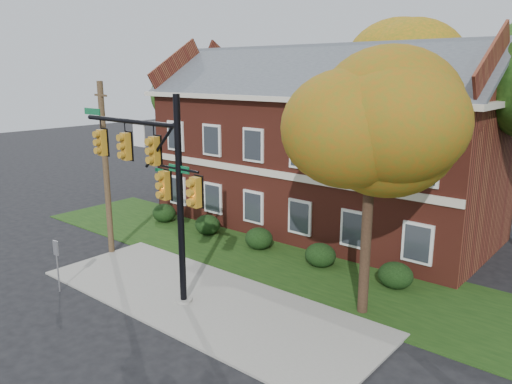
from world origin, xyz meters
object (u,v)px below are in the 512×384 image
Objects in this scene: hedge_far_left at (164,213)px; hedge_center at (259,239)px; tree_left_rear at (182,99)px; sign_post at (57,257)px; utility_pole at (106,169)px; apartment_building at (321,136)px; hedge_far_right at (395,275)px; hedge_left at (208,225)px; hedge_right at (320,255)px; traffic_signal at (155,173)px; tree_far_rear at (409,64)px; tree_near_right at (377,126)px.

hedge_far_left is 7.00m from hedge_center.
sign_post is (6.81, -12.84, -5.26)m from tree_left_rear.
utility_pole is at bearing -135.60° from hedge_center.
hedge_far_right is at bearing -36.89° from apartment_building.
sign_post reaches higher than hedge_far_left.
tree_left_rear is 10.53m from utility_pole.
hedge_left is at bearing 0.00° from hedge_far_left.
hedge_right is at bearing 0.00° from hedge_far_left.
hedge_center is at bearing 0.00° from hedge_far_left.
traffic_signal is 5.42m from utility_pole.
apartment_building reaches higher than traffic_signal.
hedge_right is at bearing 49.88° from sign_post.
traffic_signal is at bearing 34.16° from sign_post.
hedge_left is at bearing -123.67° from apartment_building.
tree_left_rear reaches higher than hedge_right.
hedge_far_left is 1.00× the size of hedge_center.
apartment_building is 1.63× the size of tree_far_rear.
tree_far_rear is at bearing 110.27° from tree_near_right.
hedge_far_left is 15.75m from tree_near_right.
apartment_building is at bearing 123.67° from hedge_right.
hedge_center is 7.83m from utility_pole.
sign_post is at bearing -101.08° from tree_far_rear.
traffic_signal is (9.93, -10.41, -1.94)m from tree_left_rear.
traffic_signal is at bearing -89.02° from apartment_building.
hedge_right is 3.50m from hedge_far_right.
sign_post reaches higher than hedge_center.
hedge_far_left is 0.18× the size of utility_pole.
tree_far_rear is (1.34, 13.09, 8.32)m from hedge_center.
hedge_far_right is at bearing 0.00° from hedge_left.
sign_post is (0.57, -8.70, 0.89)m from hedge_left.
tree_far_rear is (-2.16, 13.09, 8.32)m from hedge_right.
traffic_signal is at bearing -59.49° from hedge_left.
traffic_signal reaches higher than hedge_far_left.
tree_left_rear reaches higher than hedge_center.
tree_far_rear reaches higher than traffic_signal.
hedge_right is 15.17m from tree_left_rear.
hedge_far_left is 17.61m from tree_far_rear.
hedge_left and hedge_center have the same top height.
hedge_right is at bearing -80.64° from tree_far_rear.
tree_left_rear is 1.16× the size of traffic_signal.
hedge_right is 0.16× the size of tree_near_right.
tree_near_right reaches higher than hedge_left.
tree_left_rear is at bearing 156.96° from hedge_center.
hedge_right is at bearing -56.33° from apartment_building.
apartment_building is 7.73m from hedge_left.
tree_left_rear is at bearing 129.36° from utility_pole.
hedge_far_right is 0.18× the size of utility_pole.
hedge_left is 8.76m from sign_post.
tree_near_right is (0.22, -2.83, 6.14)m from hedge_far_right.
tree_far_rear is 19.67m from utility_pole.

